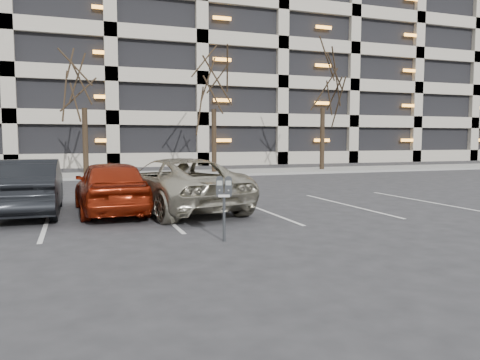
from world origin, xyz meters
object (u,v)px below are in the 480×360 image
object	(u,v)px
tree_b	(83,65)
parking_meter	(224,193)
car_dark	(28,187)
car_red	(111,186)
tree_c	(214,69)
tree_d	(323,69)
suv_silver	(176,184)

from	to	relation	value
tree_b	parking_meter	bearing A→B (deg)	-82.77
parking_meter	car_dark	size ratio (longest dim) A/B	0.28
car_dark	car_red	bearing A→B (deg)	167.77
tree_b	parking_meter	world-z (taller)	tree_b
tree_c	tree_d	xyz separation A→B (m)	(7.00, 0.00, 0.32)
tree_c	suv_silver	distance (m)	14.83
parking_meter	tree_c	bearing A→B (deg)	91.50
tree_d	suv_silver	size ratio (longest dim) A/B	1.53
tree_c	suv_silver	size ratio (longest dim) A/B	1.45
tree_d	tree_b	bearing A→B (deg)	180.00
tree_c	suv_silver	xyz separation A→B (m)	(-4.89, -13.00, -5.20)
tree_b	tree_d	size ratio (longest dim) A/B	0.92
tree_c	parking_meter	bearing A→B (deg)	-105.62
tree_b	tree_c	bearing A→B (deg)	0.00
parking_meter	suv_silver	size ratio (longest dim) A/B	0.22
parking_meter	car_red	size ratio (longest dim) A/B	0.29
tree_d	tree_c	bearing A→B (deg)	180.00
tree_d	suv_silver	world-z (taller)	tree_d
tree_c	car_dark	size ratio (longest dim) A/B	1.85
parking_meter	car_red	bearing A→B (deg)	129.93
tree_b	car_red	distance (m)	13.85
parking_meter	tree_b	bearing A→B (deg)	114.35
tree_d	car_red	bearing A→B (deg)	-136.62
parking_meter	car_red	world-z (taller)	car_red
tree_b	suv_silver	xyz separation A→B (m)	(2.11, -13.00, -5.05)
tree_b	car_dark	distance (m)	13.52
suv_silver	car_red	size ratio (longest dim) A/B	1.33
car_red	car_dark	size ratio (longest dim) A/B	0.96
tree_c	tree_d	distance (m)	7.01
suv_silver	tree_c	bearing A→B (deg)	-122.49
car_red	car_dark	xyz separation A→B (m)	(-2.06, 0.47, 0.00)
suv_silver	car_red	distance (m)	1.75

